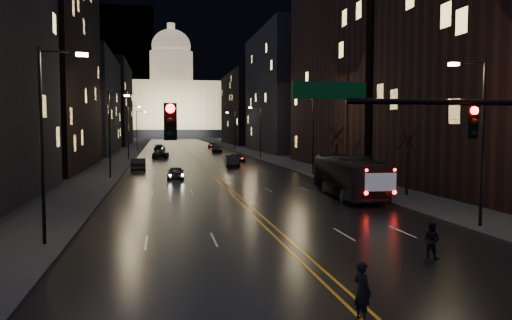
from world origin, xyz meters
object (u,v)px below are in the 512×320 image
oncoming_car_b (138,165)px  receding_car_a (232,161)px  pedestrian_b (431,240)px  pedestrian_a (362,291)px  oncoming_car_a (176,173)px  bus (347,176)px

oncoming_car_b → receding_car_a: size_ratio=1.01×
pedestrian_b → receding_car_a: bearing=-30.0°
pedestrian_a → pedestrian_b: (5.47, 5.77, -0.08)m
oncoming_car_a → pedestrian_a: pedestrian_a is taller
oncoming_car_a → receding_car_a: (7.96, 14.89, 0.09)m
bus → pedestrian_b: size_ratio=7.55×
bus → pedestrian_b: 18.29m
oncoming_car_b → receding_car_a: oncoming_car_b is taller
receding_car_a → pedestrian_b: bearing=-83.7°
oncoming_car_a → pedestrian_b: size_ratio=2.78×
oncoming_car_a → receding_car_a: 16.88m
oncoming_car_a → oncoming_car_b: 11.58m
pedestrian_b → oncoming_car_a: bearing=-15.6°
bus → oncoming_car_a: bearing=135.1°
oncoming_car_a → pedestrian_a: 38.79m
pedestrian_a → oncoming_car_b: bearing=-9.8°
oncoming_car_b → pedestrian_a: (8.26, -49.37, 0.03)m
receding_car_a → pedestrian_a: bearing=-89.8°
bus → oncoming_car_b: (-17.00, 25.63, -0.78)m
pedestrian_a → bus: bearing=-39.5°
bus → pedestrian_a: bearing=-105.9°
bus → pedestrian_a: bus is taller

